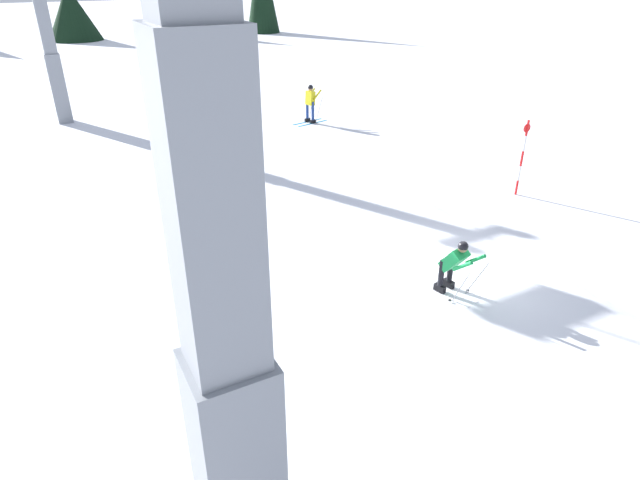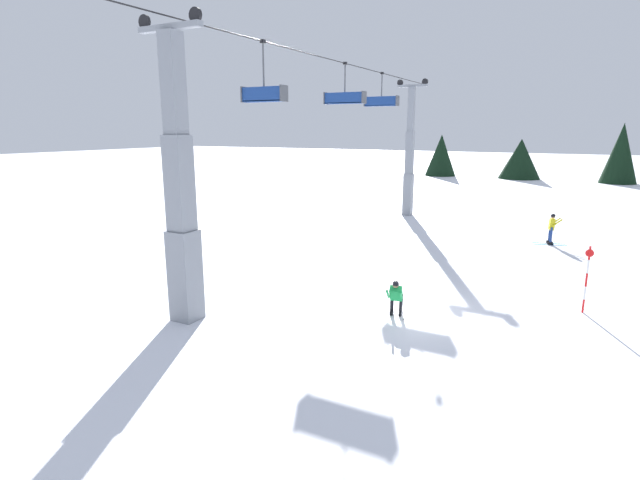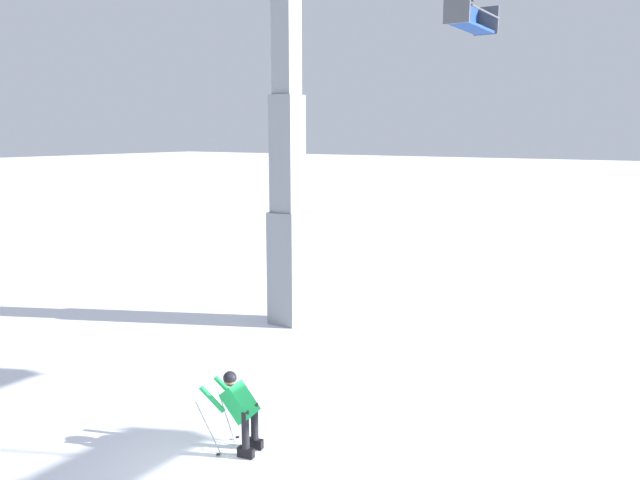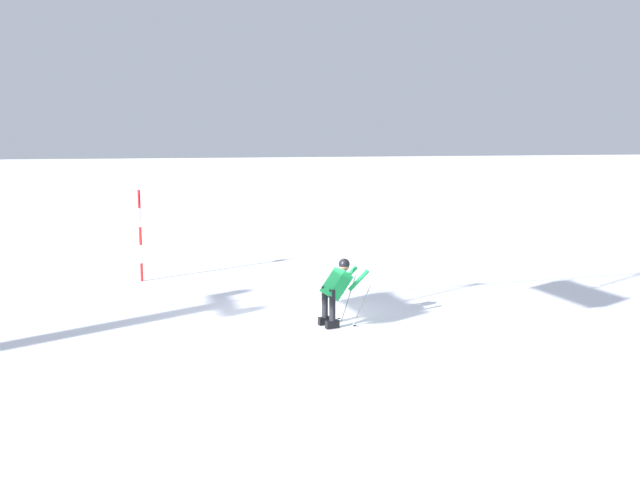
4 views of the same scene
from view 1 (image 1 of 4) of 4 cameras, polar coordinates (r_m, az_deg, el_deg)
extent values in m
plane|color=white|center=(13.50, 12.40, -3.10)|extent=(260.00, 260.00, 0.00)
cube|color=white|center=(12.85, 13.56, -4.87)|extent=(1.65, 0.41, 0.01)
cube|color=black|center=(12.81, 13.60, -4.54)|extent=(0.30, 0.16, 0.16)
cylinder|color=black|center=(12.61, 13.79, -2.99)|extent=(0.13, 0.13, 0.64)
cube|color=white|center=(12.63, 12.65, -5.38)|extent=(1.65, 0.41, 0.01)
cube|color=black|center=(12.58, 12.69, -5.05)|extent=(0.30, 0.16, 0.16)
cylinder|color=black|center=(12.38, 12.87, -3.47)|extent=(0.13, 0.13, 0.64)
cube|color=green|center=(12.22, 14.18, -2.00)|extent=(0.64, 0.52, 0.63)
sphere|color=#997051|center=(11.96, 15.06, -0.81)|extent=(0.21, 0.21, 0.21)
sphere|color=black|center=(11.94, 15.08, -0.66)|extent=(0.23, 0.23, 0.23)
cylinder|color=green|center=(12.16, 16.33, -2.01)|extent=(0.49, 0.18, 0.42)
cylinder|color=gray|center=(12.45, 16.25, -4.24)|extent=(0.46, 0.23, 1.09)
cylinder|color=black|center=(12.74, 15.54, -5.22)|extent=(0.07, 0.07, 0.01)
cylinder|color=green|center=(11.82, 15.02, -2.71)|extent=(0.49, 0.18, 0.42)
cylinder|color=gray|center=(12.05, 14.71, -5.14)|extent=(0.50, 0.05, 1.09)
cylinder|color=black|center=(12.28, 13.74, -6.28)|extent=(0.07, 0.07, 0.01)
cube|color=gray|center=(6.65, -8.79, -23.14)|extent=(0.86, 0.86, 3.15)
cube|color=gray|center=(4.70, -11.48, 2.37)|extent=(0.72, 0.72, 3.15)
cube|color=gray|center=(28.75, -26.18, 14.33)|extent=(0.66, 0.66, 3.15)
cube|color=gray|center=(28.36, -27.55, 20.47)|extent=(0.55, 0.55, 3.15)
cylinder|color=red|center=(18.64, 20.32, 5.31)|extent=(0.07, 0.07, 0.49)
cylinder|color=white|center=(18.48, 20.56, 6.72)|extent=(0.07, 0.07, 0.49)
cylinder|color=red|center=(18.33, 20.81, 8.16)|extent=(0.07, 0.07, 0.49)
cylinder|color=white|center=(18.19, 21.07, 9.62)|extent=(0.07, 0.07, 0.49)
cylinder|color=red|center=(18.06, 21.33, 11.11)|extent=(0.07, 0.07, 0.49)
cylinder|color=red|center=(18.07, 21.29, 11.11)|extent=(0.01, 0.28, 0.28)
cube|color=#198CCC|center=(26.40, -1.35, 12.55)|extent=(0.52, 1.75, 0.01)
cube|color=black|center=(26.37, -1.36, 12.73)|extent=(0.17, 0.30, 0.16)
cylinder|color=navy|center=(26.25, -1.37, 13.80)|extent=(0.13, 0.13, 0.85)
cube|color=#198CCC|center=(26.10, -0.76, 12.39)|extent=(0.52, 1.75, 0.01)
cube|color=black|center=(26.08, -0.77, 12.57)|extent=(0.17, 0.30, 0.16)
cylinder|color=navy|center=(25.96, -0.77, 13.66)|extent=(0.13, 0.13, 0.85)
cube|color=gold|center=(25.99, -1.05, 14.96)|extent=(0.48, 0.39, 0.65)
sphere|color=#997051|center=(25.91, -1.02, 15.95)|extent=(0.23, 0.23, 0.23)
sphere|color=black|center=(25.91, -1.02, 16.02)|extent=(0.25, 0.25, 0.25)
cylinder|color=gold|center=(26.29, -0.97, 15.44)|extent=(0.21, 0.52, 0.45)
cylinder|color=gray|center=(26.51, -0.95, 13.90)|extent=(0.21, 0.36, 1.22)
cylinder|color=black|center=(26.56, -1.30, 12.75)|extent=(0.07, 0.07, 0.01)
cylinder|color=gold|center=(25.95, -0.28, 15.29)|extent=(0.21, 0.52, 0.45)
cylinder|color=gray|center=(26.11, -0.12, 13.70)|extent=(0.02, 0.40, 1.22)
cylinder|color=black|center=(26.09, -0.35, 12.49)|extent=(0.07, 0.07, 0.01)
cone|color=black|center=(63.07, -25.07, 21.17)|extent=(5.31, 5.31, 5.21)
camera|label=2|loc=(15.20, 93.21, -2.30)|focal=27.74mm
camera|label=3|loc=(20.66, 20.05, 21.88)|focal=35.08mm
camera|label=4|loc=(13.63, -51.94, 4.56)|focal=39.06mm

